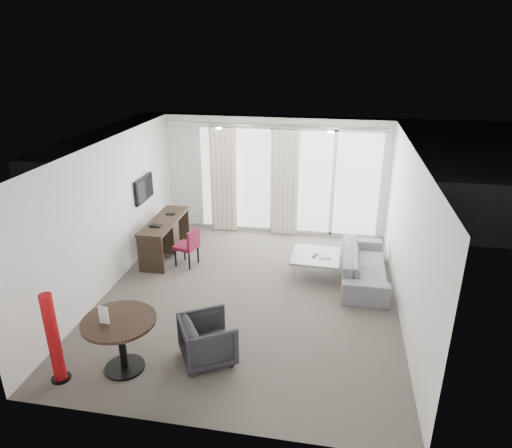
% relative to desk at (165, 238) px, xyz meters
% --- Properties ---
extents(floor, '(5.00, 6.00, 0.00)m').
position_rel_desk_xyz_m(floor, '(2.00, -1.25, -0.39)').
color(floor, '#524C45').
rests_on(floor, ground).
extents(ceiling, '(5.00, 6.00, 0.00)m').
position_rel_desk_xyz_m(ceiling, '(2.00, -1.25, 2.21)').
color(ceiling, white).
rests_on(ceiling, ground).
extents(wall_left, '(0.00, 6.00, 2.60)m').
position_rel_desk_xyz_m(wall_left, '(-0.50, -1.25, 0.91)').
color(wall_left, silver).
rests_on(wall_left, ground).
extents(wall_right, '(0.00, 6.00, 2.60)m').
position_rel_desk_xyz_m(wall_right, '(4.50, -1.25, 0.91)').
color(wall_right, silver).
rests_on(wall_right, ground).
extents(wall_front, '(5.00, 0.00, 2.60)m').
position_rel_desk_xyz_m(wall_front, '(2.00, -4.25, 0.91)').
color(wall_front, silver).
rests_on(wall_front, ground).
extents(window_panel, '(4.00, 0.02, 2.38)m').
position_rel_desk_xyz_m(window_panel, '(2.30, 1.73, 0.81)').
color(window_panel, white).
rests_on(window_panel, ground).
extents(window_frame, '(4.10, 0.06, 2.44)m').
position_rel_desk_xyz_m(window_frame, '(2.30, 1.72, 0.81)').
color(window_frame, white).
rests_on(window_frame, ground).
extents(curtain_left, '(0.60, 0.20, 2.38)m').
position_rel_desk_xyz_m(curtain_left, '(0.85, 1.57, 0.81)').
color(curtain_left, beige).
rests_on(curtain_left, ground).
extents(curtain_right, '(0.60, 0.20, 2.38)m').
position_rel_desk_xyz_m(curtain_right, '(2.25, 1.57, 0.81)').
color(curtain_right, beige).
rests_on(curtain_right, ground).
extents(curtain_track, '(4.80, 0.04, 0.04)m').
position_rel_desk_xyz_m(curtain_track, '(2.00, 1.57, 2.06)').
color(curtain_track, '#B2B2B7').
rests_on(curtain_track, ceiling).
extents(downlight_a, '(0.12, 0.12, 0.02)m').
position_rel_desk_xyz_m(downlight_a, '(1.10, 0.35, 2.20)').
color(downlight_a, '#FFE0B2').
rests_on(downlight_a, ceiling).
extents(downlight_b, '(0.12, 0.12, 0.02)m').
position_rel_desk_xyz_m(downlight_b, '(3.20, 0.35, 2.20)').
color(downlight_b, '#FFE0B2').
rests_on(downlight_b, ceiling).
extents(desk, '(0.52, 1.67, 0.78)m').
position_rel_desk_xyz_m(desk, '(0.00, 0.00, 0.00)').
color(desk, black).
rests_on(desk, floor).
extents(tv, '(0.05, 0.80, 0.50)m').
position_rel_desk_xyz_m(tv, '(-0.45, 0.20, 0.96)').
color(tv, black).
rests_on(tv, wall_left).
extents(desk_chair, '(0.51, 0.49, 0.78)m').
position_rel_desk_xyz_m(desk_chair, '(0.56, -0.33, -0.00)').
color(desk_chair, maroon).
rests_on(desk_chair, floor).
extents(round_table, '(1.10, 1.10, 0.78)m').
position_rel_desk_xyz_m(round_table, '(0.69, -3.44, -0.00)').
color(round_table, black).
rests_on(round_table, floor).
extents(menu_card, '(0.14, 0.04, 0.25)m').
position_rel_desk_xyz_m(menu_card, '(0.55, -3.54, 0.33)').
color(menu_card, white).
rests_on(menu_card, round_table).
extents(red_lamp, '(0.27, 0.27, 1.28)m').
position_rel_desk_xyz_m(red_lamp, '(-0.05, -3.79, 0.25)').
color(red_lamp, '#9C0C0F').
rests_on(red_lamp, floor).
extents(tub_armchair, '(0.97, 0.96, 0.65)m').
position_rel_desk_xyz_m(tub_armchair, '(1.76, -3.05, -0.07)').
color(tub_armchair, '#232328').
rests_on(tub_armchair, floor).
extents(coffee_table, '(0.91, 0.91, 0.40)m').
position_rel_desk_xyz_m(coffee_table, '(3.08, -0.28, -0.19)').
color(coffee_table, gray).
rests_on(coffee_table, floor).
extents(remote, '(0.08, 0.16, 0.02)m').
position_rel_desk_xyz_m(remote, '(3.05, -0.32, -0.03)').
color(remote, black).
rests_on(remote, coffee_table).
extents(magazine, '(0.31, 0.36, 0.02)m').
position_rel_desk_xyz_m(magazine, '(3.22, -0.28, -0.03)').
color(magazine, gray).
rests_on(magazine, coffee_table).
extents(sofa, '(0.80, 2.04, 0.59)m').
position_rel_desk_xyz_m(sofa, '(3.97, -0.33, -0.09)').
color(sofa, slate).
rests_on(sofa, floor).
extents(terrace_slab, '(5.60, 3.00, 0.12)m').
position_rel_desk_xyz_m(terrace_slab, '(2.30, 3.25, -0.45)').
color(terrace_slab, '#4D4D50').
rests_on(terrace_slab, ground).
extents(rattan_chair_a, '(0.57, 0.57, 0.79)m').
position_rel_desk_xyz_m(rattan_chair_a, '(2.63, 2.47, 0.00)').
color(rattan_chair_a, brown).
rests_on(rattan_chair_a, terrace_slab).
extents(rattan_chair_b, '(0.67, 0.67, 0.91)m').
position_rel_desk_xyz_m(rattan_chair_b, '(4.38, 2.88, 0.06)').
color(rattan_chair_b, brown).
rests_on(rattan_chair_b, terrace_slab).
extents(rattan_table, '(0.70, 0.70, 0.55)m').
position_rel_desk_xyz_m(rattan_table, '(3.65, 3.27, -0.12)').
color(rattan_table, brown).
rests_on(rattan_table, terrace_slab).
extents(balustrade, '(5.50, 0.06, 1.05)m').
position_rel_desk_xyz_m(balustrade, '(2.30, 4.70, 0.11)').
color(balustrade, '#B2B2B7').
rests_on(balustrade, terrace_slab).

